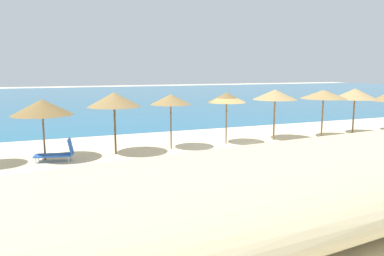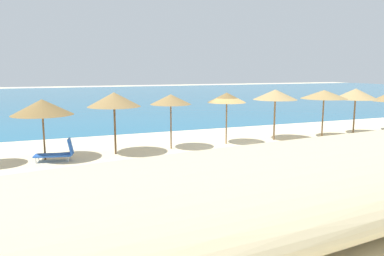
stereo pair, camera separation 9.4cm
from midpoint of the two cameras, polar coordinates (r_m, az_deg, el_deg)
ground_plane at (r=19.52m, az=7.25°, el=-3.01°), size 160.00×160.00×0.00m
sea_water at (r=57.36m, az=-12.60°, el=4.69°), size 160.00×67.15×0.01m
dune_ridge at (r=11.07m, az=20.10°, el=-7.34°), size 49.95×10.50×2.03m
beach_umbrella_1 at (r=17.68m, az=-21.84°, el=2.98°), size 2.68×2.68×2.73m
beach_umbrella_2 at (r=17.90m, az=-11.71°, el=4.28°), size 2.51×2.51×2.97m
beach_umbrella_3 at (r=18.82m, az=-3.13°, el=4.38°), size 2.08×2.08×2.79m
beach_umbrella_4 at (r=20.16m, az=5.48°, el=4.65°), size 2.09×2.09×2.80m
beach_umbrella_5 at (r=21.75m, az=12.76°, el=5.00°), size 2.51×2.51×2.90m
beach_umbrella_6 at (r=23.14m, az=19.68°, el=4.87°), size 2.69×2.69×2.84m
beach_umbrella_7 at (r=25.22m, az=23.88°, el=4.79°), size 2.66×2.66×2.86m
lounge_chair_1 at (r=17.49m, az=-19.69°, el=-3.59°), size 1.74×0.96×1.00m
cooler_box at (r=21.96m, az=25.20°, el=-1.95°), size 0.64×0.63×0.39m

